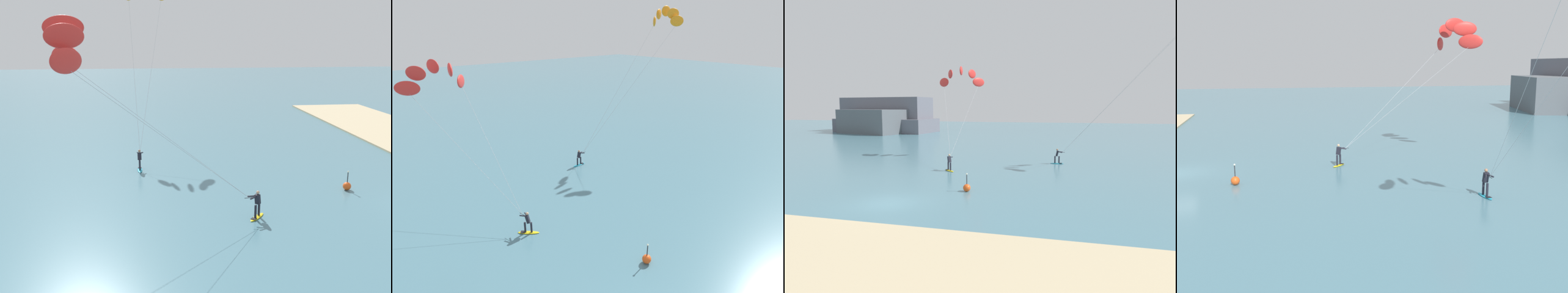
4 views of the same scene
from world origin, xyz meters
TOP-DOWN VIEW (x-y plane):
  - ground_plane at (0.00, 0.00)m, footprint 240.00×240.00m
  - kitesurfer_nearshore at (-1.59, 21.16)m, footprint 5.78×11.85m
  - marker_buoy at (4.13, 4.23)m, footprint 0.56×0.56m
  - distant_headland at (-33.32, 57.19)m, footprint 25.27×18.29m

SIDE VIEW (x-z plane):
  - ground_plane at x=0.00m, z-range 0.00..0.00m
  - marker_buoy at x=4.13m, z-range -0.39..0.99m
  - distant_headland at x=-33.32m, z-range -1.13..7.52m
  - kitesurfer_nearshore at x=-1.59m, z-range 4.02..15.31m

